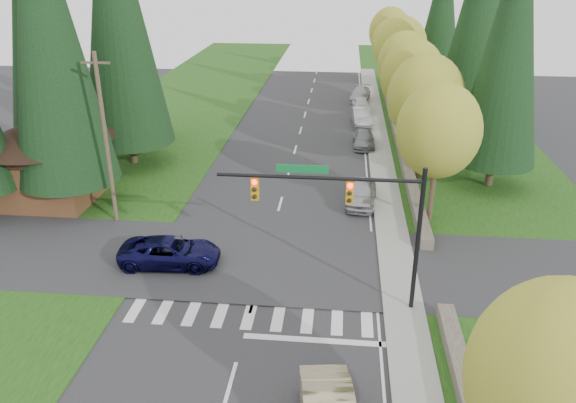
# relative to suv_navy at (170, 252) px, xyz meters

# --- Properties ---
(ground) EXTENTS (120.00, 120.00, 0.00)m
(ground) POSITION_rel_suv_navy_xyz_m (4.75, -7.31, -0.71)
(ground) COLOR #28282B
(ground) RESTS_ON ground
(grass_east) EXTENTS (14.00, 110.00, 0.06)m
(grass_east) POSITION_rel_suv_navy_xyz_m (17.75, 12.69, -0.68)
(grass_east) COLOR #184111
(grass_east) RESTS_ON ground
(grass_west) EXTENTS (14.00, 110.00, 0.06)m
(grass_west) POSITION_rel_suv_navy_xyz_m (-8.25, 12.69, -0.68)
(grass_west) COLOR #184111
(grass_west) RESTS_ON ground
(cross_street) EXTENTS (120.00, 8.00, 0.10)m
(cross_street) POSITION_rel_suv_navy_xyz_m (4.75, 0.69, -0.71)
(cross_street) COLOR #28282B
(cross_street) RESTS_ON ground
(sidewalk_east) EXTENTS (1.80, 80.00, 0.13)m
(sidewalk_east) POSITION_rel_suv_navy_xyz_m (11.65, 14.69, -0.65)
(sidewalk_east) COLOR gray
(sidewalk_east) RESTS_ON ground
(curb_east) EXTENTS (0.20, 80.00, 0.13)m
(curb_east) POSITION_rel_suv_navy_xyz_m (10.80, 14.69, -0.65)
(curb_east) COLOR gray
(curb_east) RESTS_ON ground
(stone_wall_north) EXTENTS (0.70, 40.00, 0.70)m
(stone_wall_north) POSITION_rel_suv_navy_xyz_m (13.35, 22.69, -0.36)
(stone_wall_north) COLOR #4C4438
(stone_wall_north) RESTS_ON ground
(traffic_signal) EXTENTS (8.70, 0.37, 6.80)m
(traffic_signal) POSITION_rel_suv_navy_xyz_m (9.12, -2.81, 4.27)
(traffic_signal) COLOR black
(traffic_signal) RESTS_ON ground
(brown_building) EXTENTS (8.40, 8.40, 5.40)m
(brown_building) POSITION_rel_suv_navy_xyz_m (-10.25, 7.69, 2.42)
(brown_building) COLOR #4C2D19
(brown_building) RESTS_ON ground
(utility_pole) EXTENTS (1.60, 0.24, 10.00)m
(utility_pole) POSITION_rel_suv_navy_xyz_m (-4.75, 4.69, 4.43)
(utility_pole) COLOR #473828
(utility_pole) RESTS_ON ground
(decid_tree_0) EXTENTS (4.80, 4.80, 8.37)m
(decid_tree_0) POSITION_rel_suv_navy_xyz_m (13.95, 6.69, 4.88)
(decid_tree_0) COLOR #38281C
(decid_tree_0) RESTS_ON ground
(decid_tree_1) EXTENTS (5.20, 5.20, 8.80)m
(decid_tree_1) POSITION_rel_suv_navy_xyz_m (14.05, 13.69, 5.08)
(decid_tree_1) COLOR #38281C
(decid_tree_1) RESTS_ON ground
(decid_tree_2) EXTENTS (5.00, 5.00, 8.82)m
(decid_tree_2) POSITION_rel_suv_navy_xyz_m (13.85, 20.69, 5.21)
(decid_tree_2) COLOR #38281C
(decid_tree_2) RESTS_ON ground
(decid_tree_3) EXTENTS (5.00, 5.00, 8.55)m
(decid_tree_3) POSITION_rel_suv_navy_xyz_m (13.95, 27.69, 4.95)
(decid_tree_3) COLOR #38281C
(decid_tree_3) RESTS_ON ground
(decid_tree_4) EXTENTS (5.40, 5.40, 9.18)m
(decid_tree_4) POSITION_rel_suv_navy_xyz_m (14.05, 34.69, 5.35)
(decid_tree_4) COLOR #38281C
(decid_tree_4) RESTS_ON ground
(decid_tree_5) EXTENTS (4.80, 4.80, 8.30)m
(decid_tree_5) POSITION_rel_suv_navy_xyz_m (13.85, 41.69, 4.82)
(decid_tree_5) COLOR #38281C
(decid_tree_5) RESTS_ON ground
(decid_tree_6) EXTENTS (5.20, 5.20, 8.86)m
(decid_tree_6) POSITION_rel_suv_navy_xyz_m (13.95, 48.69, 5.15)
(decid_tree_6) COLOR #38281C
(decid_tree_6) RESTS_ON ground
(decid_tree_south) EXTENTS (4.60, 4.60, 7.92)m
(decid_tree_south) POSITION_rel_suv_navy_xyz_m (14.05, -13.31, 4.55)
(decid_tree_south) COLOR #38281C
(decid_tree_south) RESTS_ON ground
(conifer_w_a) EXTENTS (6.12, 6.12, 19.80)m
(conifer_w_a) POSITION_rel_suv_navy_xyz_m (-8.25, 6.69, 10.08)
(conifer_w_a) COLOR #38281C
(conifer_w_a) RESTS_ON ground
(conifer_w_b) EXTENTS (5.44, 5.44, 17.80)m
(conifer_w_b) POSITION_rel_suv_navy_xyz_m (-11.25, 10.69, 9.08)
(conifer_w_b) COLOR #38281C
(conifer_w_b) RESTS_ON ground
(conifer_w_c) EXTENTS (6.46, 6.46, 20.80)m
(conifer_w_c) POSITION_rel_suv_navy_xyz_m (-7.25, 14.69, 10.58)
(conifer_w_c) COLOR #38281C
(conifer_w_c) RESTS_ON ground
(conifer_w_e) EXTENTS (5.78, 5.78, 18.80)m
(conifer_w_e) POSITION_rel_suv_navy_xyz_m (-9.25, 20.69, 9.58)
(conifer_w_e) COLOR #38281C
(conifer_w_e) RESTS_ON ground
(conifer_e_a) EXTENTS (5.44, 5.44, 17.80)m
(conifer_e_a) POSITION_rel_suv_navy_xyz_m (18.75, 12.69, 9.08)
(conifer_e_a) COLOR #38281C
(conifer_e_a) RESTS_ON ground
(conifer_e_b) EXTENTS (6.12, 6.12, 19.80)m
(conifer_e_b) POSITION_rel_suv_navy_xyz_m (19.75, 26.69, 10.08)
(conifer_e_b) COLOR #38281C
(conifer_e_b) RESTS_ON ground
(conifer_e_c) EXTENTS (5.10, 5.10, 16.80)m
(conifer_e_c) POSITION_rel_suv_navy_xyz_m (18.75, 40.69, 8.57)
(conifer_e_c) COLOR #38281C
(conifer_e_c) RESTS_ON ground
(suv_navy) EXTENTS (5.28, 2.69, 1.43)m
(suv_navy) POSITION_rel_suv_navy_xyz_m (0.00, 0.00, 0.00)
(suv_navy) COLOR #0B0A33
(suv_navy) RESTS_ON ground
(parked_car_a) EXTENTS (2.17, 4.50, 1.48)m
(parked_car_a) POSITION_rel_suv_navy_xyz_m (9.94, 8.68, 0.03)
(parked_car_a) COLOR #AEAEB3
(parked_car_a) RESTS_ON ground
(parked_car_b) EXTENTS (1.78, 4.27, 1.23)m
(parked_car_b) POSITION_rel_suv_navy_xyz_m (10.35, 20.65, -0.10)
(parked_car_b) COLOR gray
(parked_car_b) RESTS_ON ground
(parked_car_c) EXTENTS (1.97, 4.81, 1.55)m
(parked_car_c) POSITION_rel_suv_navy_xyz_m (10.29, 26.90, 0.06)
(parked_car_c) COLOR #A4A5A9
(parked_car_c) RESTS_ON ground
(parked_car_d) EXTENTS (1.95, 4.33, 1.44)m
(parked_car_d) POSITION_rel_suv_navy_xyz_m (10.35, 31.75, 0.01)
(parked_car_d) COLOR silver
(parked_car_d) RESTS_ON ground
(parked_car_e) EXTENTS (2.53, 4.94, 1.37)m
(parked_car_e) POSITION_rel_suv_navy_xyz_m (10.35, 36.74, -0.03)
(parked_car_e) COLOR #9B9A9F
(parked_car_e) RESTS_ON ground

